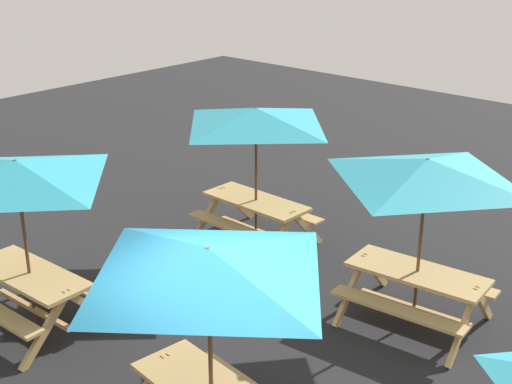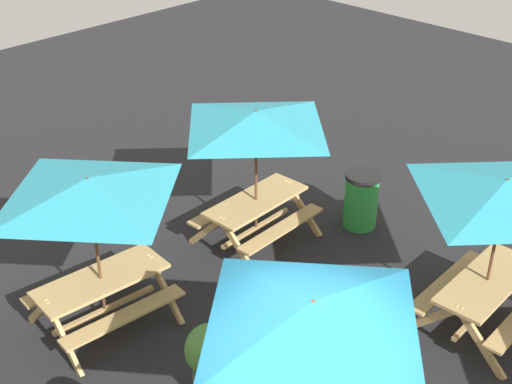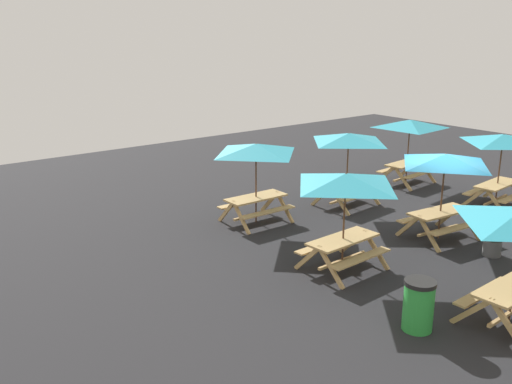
% 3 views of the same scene
% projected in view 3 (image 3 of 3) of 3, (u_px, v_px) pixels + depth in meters
% --- Properties ---
extents(ground_plane, '(31.54, 31.54, 0.00)m').
position_uv_depth(ground_plane, '(437.00, 233.00, 15.56)').
color(ground_plane, '#232326').
rests_on(ground_plane, ground).
extents(picnic_table_1, '(2.03, 2.03, 2.34)m').
position_uv_depth(picnic_table_1, '(256.00, 155.00, 15.89)').
color(picnic_table_1, tan).
rests_on(picnic_table_1, ground).
extents(picnic_table_2, '(2.18, 2.18, 2.34)m').
position_uv_depth(picnic_table_2, '(502.00, 144.00, 17.28)').
color(picnic_table_2, tan).
rests_on(picnic_table_2, ground).
extents(picnic_table_4, '(2.19, 2.19, 2.34)m').
position_uv_depth(picnic_table_4, '(348.00, 143.00, 17.45)').
color(picnic_table_4, tan).
rests_on(picnic_table_4, ground).
extents(picnic_table_5, '(2.08, 2.08, 2.34)m').
position_uv_depth(picnic_table_5, '(345.00, 187.00, 12.68)').
color(picnic_table_5, tan).
rests_on(picnic_table_5, ground).
extents(picnic_table_7, '(2.82, 2.82, 2.34)m').
position_uv_depth(picnic_table_7, '(410.00, 128.00, 19.97)').
color(picnic_table_7, tan).
rests_on(picnic_table_7, ground).
extents(picnic_table_8, '(2.21, 2.21, 2.34)m').
position_uv_depth(picnic_table_8, '(445.00, 166.00, 14.63)').
color(picnic_table_8, tan).
rests_on(picnic_table_8, ground).
extents(trash_bin_green, '(0.59, 0.59, 0.98)m').
position_uv_depth(trash_bin_green, '(418.00, 305.00, 10.48)').
color(trash_bin_green, green).
rests_on(trash_bin_green, ground).
extents(potted_plant_1, '(0.59, 0.59, 1.05)m').
position_uv_depth(potted_plant_1, '(494.00, 233.00, 13.87)').
color(potted_plant_1, '#59595B').
rests_on(potted_plant_1, ground).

